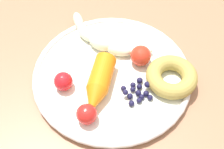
{
  "coord_description": "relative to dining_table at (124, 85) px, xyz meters",
  "views": [
    {
      "loc": [
        -0.28,
        0.32,
        1.27
      ],
      "look_at": [
        -0.01,
        0.05,
        0.75
      ],
      "focal_mm": 53.62,
      "sensor_mm": 36.0,
      "label": 1
    }
  ],
  "objects": [
    {
      "name": "donut",
      "position": [
        -0.1,
        -0.02,
        0.11
      ],
      "size": [
        0.11,
        0.11,
        0.03
      ],
      "primitive_type": "torus",
      "rotation": [
        0.0,
        0.0,
        1.71
      ],
      "color": "#A89144",
      "rests_on": "plate"
    },
    {
      "name": "plate",
      "position": [
        -0.01,
        0.05,
        0.09
      ],
      "size": [
        0.31,
        0.31,
        0.02
      ],
      "color": "white",
      "rests_on": "dining_table"
    },
    {
      "name": "tomato_mid",
      "position": [
        -0.03,
        -0.01,
        0.11
      ],
      "size": [
        0.04,
        0.04,
        0.04
      ],
      "primitive_type": "sphere",
      "color": "red",
      "rests_on": "plate"
    },
    {
      "name": "tomato_far",
      "position": [
        -0.05,
        0.15,
        0.11
      ],
      "size": [
        0.04,
        0.04,
        0.04
      ],
      "primitive_type": "sphere",
      "color": "red",
      "rests_on": "plate"
    },
    {
      "name": "tomato_near",
      "position": [
        0.03,
        0.13,
        0.11
      ],
      "size": [
        0.04,
        0.04,
        0.04
      ],
      "primitive_type": "sphere",
      "color": "red",
      "rests_on": "plate"
    },
    {
      "name": "banana",
      "position": [
        0.06,
        0.0,
        0.11
      ],
      "size": [
        0.2,
        0.09,
        0.03
      ],
      "color": "#EAECC1",
      "rests_on": "plate"
    },
    {
      "name": "blueberry_pile",
      "position": [
        -0.07,
        0.05,
        0.1
      ],
      "size": [
        0.06,
        0.06,
        0.02
      ],
      "color": "#191638",
      "rests_on": "plate"
    },
    {
      "name": "carrot_orange",
      "position": [
        -0.02,
        0.09,
        0.11
      ],
      "size": [
        0.1,
        0.13,
        0.04
      ],
      "color": "orange",
      "rests_on": "plate"
    },
    {
      "name": "dining_table",
      "position": [
        0.0,
        0.0,
        0.0
      ],
      "size": [
        1.28,
        0.84,
        0.74
      ],
      "color": "#98674A",
      "rests_on": "ground_plane"
    }
  ]
}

